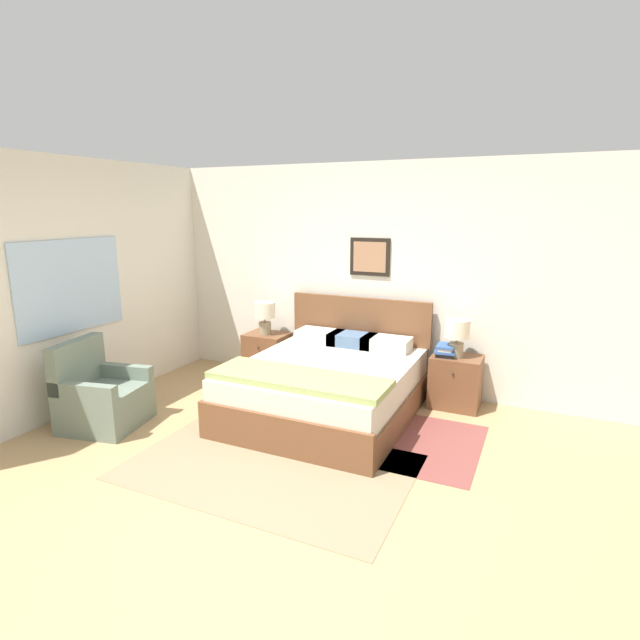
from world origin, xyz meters
The scene contains 15 objects.
ground_plane centered at (0.00, 0.00, 0.00)m, with size 16.00×16.00×0.00m, color tan.
wall_back centered at (0.00, 2.70, 1.30)m, with size 7.54×0.09×2.60m.
wall_left centered at (-2.60, 1.32, 1.30)m, with size 0.08×5.07×2.60m.
area_rug_main centered at (-0.13, 0.45, 0.00)m, with size 2.30×1.48×0.01m.
area_rug_bedside centered at (0.97, 1.39, 0.00)m, with size 0.91×1.23×0.01m.
bed centered at (-0.14, 1.65, 0.31)m, with size 1.69×1.98×1.08m.
armchair centered at (-2.03, 0.47, 0.29)m, with size 0.79×0.81×0.85m.
nightstand_near_window centered at (-1.31, 2.41, 0.28)m, with size 0.52×0.44×0.56m.
nightstand_by_door centered at (1.02, 2.41, 0.28)m, with size 0.52×0.44×0.56m.
table_lamp_near_window centered at (-1.31, 2.39, 0.82)m, with size 0.26×0.26×0.40m.
table_lamp_by_door centered at (1.01, 2.39, 0.82)m, with size 0.26×0.26×0.40m.
book_thick_bottom centered at (0.91, 2.37, 0.58)m, with size 0.18×0.20×0.04m.
book_hardcover_middle centered at (0.91, 2.37, 0.62)m, with size 0.23×0.25×0.03m.
book_novel_upper centered at (0.91, 2.37, 0.64)m, with size 0.16×0.23×0.03m.
book_slim_near_top centered at (0.91, 2.37, 0.67)m, with size 0.19×0.25×0.03m.
Camera 1 is at (1.83, -2.78, 2.09)m, focal length 28.00 mm.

